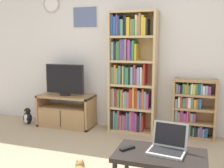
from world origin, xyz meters
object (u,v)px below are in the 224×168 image
bookshelf_tall (131,74)px  penguin_figurine (27,117)px  tv_stand (66,111)px  remote_near_laptop (127,148)px  laptop (168,144)px  coffee_table (160,160)px  television (65,80)px  bookshelf_short (192,109)px

bookshelf_tall → penguin_figurine: bearing=-172.7°
tv_stand → penguin_figurine: (-0.71, -0.13, -0.14)m
remote_near_laptop → penguin_figurine: bearing=-178.0°
tv_stand → penguin_figurine: tv_stand is taller
laptop → penguin_figurine: size_ratio=1.20×
coffee_table → laptop: bearing=52.8°
laptop → remote_near_laptop: bearing=-160.2°
laptop → tv_stand: bearing=147.5°
bookshelf_tall → coffee_table: bookshelf_tall is taller
laptop → television: bearing=147.7°
bookshelf_tall → bookshelf_short: (0.97, 0.03, -0.50)m
television → coffee_table: 2.57m
tv_stand → laptop: 2.55m
coffee_table → penguin_figurine: (-2.60, 1.58, -0.27)m
laptop → remote_near_laptop: 0.38m
tv_stand → remote_near_laptop: 2.34m
television → penguin_figurine: (-0.71, -0.12, -0.69)m
television → laptop: (1.94, -1.63, -0.29)m
laptop → coffee_table: bearing=-119.6°
bookshelf_short → coffee_table: (-0.23, -1.85, -0.04)m
bookshelf_short → penguin_figurine: bookshelf_short is taller
bookshelf_short → penguin_figurine: 2.85m
remote_near_laptop → coffee_table: bearing=37.3°
bookshelf_short → remote_near_laptop: (-0.54, -1.85, 0.03)m
coffee_table → remote_near_laptop: (-0.31, -0.00, 0.07)m
laptop → remote_near_laptop: laptop is taller
television → laptop: size_ratio=1.94×
tv_stand → laptop: size_ratio=2.69×
bookshelf_short → laptop: 1.78m
laptop → remote_near_laptop: (-0.37, -0.08, -0.05)m
penguin_figurine → bookshelf_tall: bearing=7.3°
television → bookshelf_short: (2.11, 0.14, -0.37)m
television → penguin_figurine: size_ratio=2.34×
tv_stand → laptop: (1.94, -1.64, 0.25)m
tv_stand → coffee_table: bearing=-42.3°
coffee_table → laptop: (0.06, 0.08, 0.12)m
remote_near_laptop → penguin_figurine: 2.80m
tv_stand → bookshelf_short: (2.11, 0.14, 0.17)m
tv_stand → television: size_ratio=1.39×
bookshelf_short → coffee_table: size_ratio=1.11×
bookshelf_tall → laptop: 1.96m
tv_stand → television: television is taller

